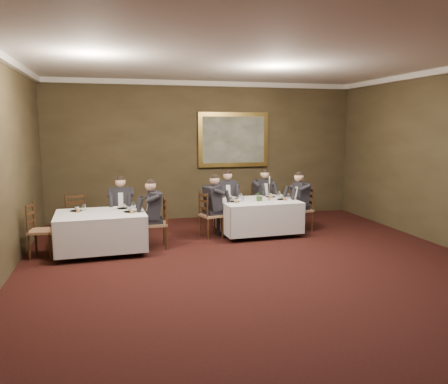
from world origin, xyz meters
name	(u,v)px	position (x,y,z in m)	size (l,w,h in m)	color
ground	(272,281)	(0.00, 0.00, 0.00)	(10.00, 10.00, 0.00)	black
ceiling	(276,46)	(0.00, 0.00, 3.50)	(8.00, 10.00, 0.10)	silver
back_wall	(206,151)	(0.00, 5.00, 1.75)	(8.00, 0.10, 3.50)	#342D1A
crown_molding	(276,51)	(0.00, 0.00, 3.44)	(8.00, 10.00, 0.12)	white
table_main	(258,214)	(0.73, 2.90, 0.45)	(1.75, 1.37, 0.67)	black
table_second	(101,229)	(-2.60, 2.26, 0.45)	(1.71, 1.33, 0.67)	black
chair_main_backleft	(226,215)	(0.23, 3.75, 0.28)	(0.44, 0.42, 1.00)	#8F6A49
diner_main_backleft	(227,206)	(0.23, 3.74, 0.51)	(0.42, 0.48, 1.35)	black
chair_main_backright	(262,213)	(1.14, 3.79, 0.28)	(0.53, 0.52, 1.00)	#8F6A49
diner_main_backright	(262,204)	(1.14, 3.78, 0.51)	(0.51, 0.57, 1.35)	black
chair_main_endleft	(211,225)	(-0.34, 2.85, 0.28)	(0.52, 0.53, 1.00)	#8F6A49
diner_main_endleft	(211,214)	(-0.33, 2.85, 0.51)	(0.57, 0.51, 1.35)	black
chair_main_endright	(301,219)	(1.80, 2.95, 0.28)	(0.46, 0.48, 1.00)	#8F6A49
diner_main_endright	(301,209)	(1.79, 2.95, 0.51)	(0.52, 0.45, 1.35)	black
chair_sec_backleft	(78,229)	(-3.08, 3.08, 0.28)	(0.52, 0.50, 1.00)	#8F6A49
chair_sec_backright	(122,226)	(-2.20, 3.12, 0.28)	(0.48, 0.46, 1.00)	#8F6A49
diner_sec_backright	(122,216)	(-2.20, 3.11, 0.51)	(0.45, 0.52, 1.35)	black
chair_sec_endright	(156,234)	(-1.56, 2.31, 0.28)	(0.42, 0.44, 1.00)	#8F6A49
diner_sec_endright	(156,222)	(-1.57, 2.31, 0.51)	(0.48, 0.42, 1.35)	black
chair_sec_endleft	(42,242)	(-3.64, 2.21, 0.28)	(0.48, 0.49, 1.00)	#8F6A49
centerpiece	(260,195)	(0.73, 2.79, 0.89)	(0.22, 0.19, 0.24)	#2D5926
candlestick	(269,191)	(0.97, 2.83, 0.96)	(0.08, 0.08, 0.55)	#B18636
place_setting_table_main	(235,197)	(0.31, 3.26, 0.80)	(0.33, 0.31, 0.14)	white
place_setting_table_second	(79,209)	(-3.01, 2.61, 0.80)	(0.33, 0.31, 0.14)	white
painting	(233,140)	(0.73, 4.94, 2.03)	(1.87, 0.09, 1.41)	gold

